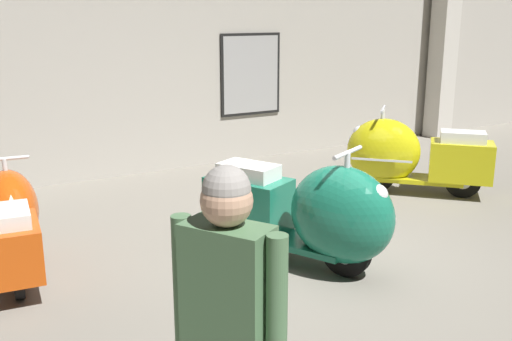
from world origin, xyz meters
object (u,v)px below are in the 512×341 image
object	(u,v)px
scooter_1	(311,213)
scooter_2	(406,155)
visitor_0	(228,321)
scooter_0	(11,222)

from	to	relation	value
scooter_1	scooter_2	size ratio (longest dim) A/B	1.16
scooter_1	visitor_0	bearing A→B (deg)	-68.59
scooter_0	visitor_0	distance (m)	3.37
scooter_2	visitor_0	bearing A→B (deg)	83.71
scooter_2	visitor_0	world-z (taller)	visitor_0
scooter_0	visitor_0	bearing A→B (deg)	-166.46
scooter_0	scooter_2	xyz separation A→B (m)	(4.63, -0.02, 0.05)
scooter_1	scooter_2	world-z (taller)	scooter_1
visitor_0	scooter_0	bearing A→B (deg)	66.93
scooter_1	scooter_2	xyz separation A→B (m)	(2.33, 1.25, -0.02)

